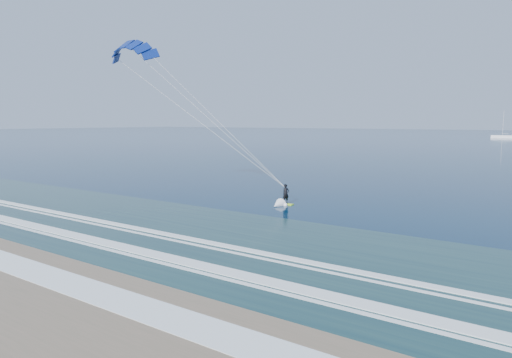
{
  "coord_description": "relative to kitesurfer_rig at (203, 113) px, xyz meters",
  "views": [
    {
      "loc": [
        26.53,
        -13.18,
        8.14
      ],
      "look_at": [
        1.87,
        22.39,
        2.62
      ],
      "focal_mm": 32.0,
      "sensor_mm": 36.0,
      "label": 1
    }
  ],
  "objects": [
    {
      "name": "kitesurfer_rig",
      "position": [
        0.0,
        0.0,
        0.0
      ],
      "size": [
        20.73,
        7.92,
        17.47
      ],
      "color": "#B6F41C",
      "rests_on": "ground"
    },
    {
      "name": "sailboat_0",
      "position": [
        2.44,
        217.16,
        -8.23
      ],
      "size": [
        9.88,
        2.4,
        13.16
      ],
      "color": "white",
      "rests_on": "ground"
    },
    {
      "name": "ground",
      "position": [
        4.22,
        -21.77,
        -8.92
      ],
      "size": [
        900.0,
        900.0,
        0.0
      ],
      "primitive_type": "plane",
      "color": "#072B42",
      "rests_on": "ground"
    }
  ]
}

